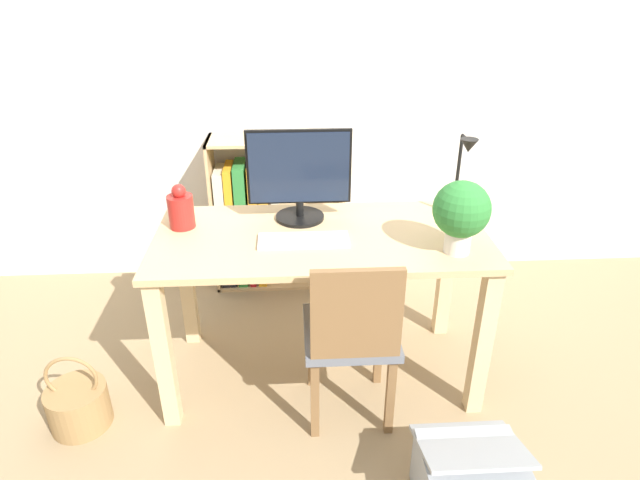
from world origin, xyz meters
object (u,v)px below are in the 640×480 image
desk_lamp (462,170)px  chair (352,334)px  vase (181,209)px  basket (78,405)px  bookshelf (257,217)px  monitor (299,173)px  keyboard (304,240)px  potted_plant (461,212)px

desk_lamp → chair: (-0.54, -0.45, -0.56)m
vase → basket: bearing=-138.7°
bookshelf → monitor: bearing=-70.6°
vase → basket: (-0.47, -0.41, -0.76)m
chair → bookshelf: 1.31m
keyboard → chair: size_ratio=0.47×
monitor → basket: (-1.01, -0.48, -0.90)m
chair → basket: size_ratio=2.25×
keyboard → chair: 0.45m
monitor → keyboard: monitor is taller
keyboard → basket: size_ratio=1.05×
potted_plant → monitor: bearing=150.0°
vase → bookshelf: 0.93m
potted_plant → bookshelf: size_ratio=0.33×
desk_lamp → chair: size_ratio=0.47×
keyboard → potted_plant: 0.67m
keyboard → bookshelf: 1.07m
keyboard → desk_lamp: (0.73, 0.20, 0.24)m
keyboard → desk_lamp: desk_lamp is taller
desk_lamp → basket: 2.02m
vase → potted_plant: size_ratio=0.67×
potted_plant → basket: bearing=-176.5°
monitor → keyboard: 0.33m
basket → chair: bearing=-1.2°
potted_plant → keyboard: bearing=168.9°
bookshelf → basket: (-0.75, -1.20, -0.35)m
bookshelf → keyboard: bearing=-74.7°
chair → bookshelf: bookshelf is taller
vase → potted_plant: (1.19, -0.31, 0.10)m
monitor → keyboard: (0.01, -0.25, -0.22)m
desk_lamp → potted_plant: desk_lamp is taller
keyboard → vase: bearing=161.3°
monitor → desk_lamp: bearing=-4.0°
potted_plant → chair: potted_plant is taller
monitor → vase: bearing=-173.3°
vase → chair: 0.95m
keyboard → potted_plant: bearing=-11.1°
bookshelf → chair: bearing=-69.6°
keyboard → bookshelf: (-0.27, 0.98, -0.33)m
keyboard → potted_plant: size_ratio=1.27×
desk_lamp → bookshelf: (-1.00, 0.78, -0.56)m
desk_lamp → potted_plant: size_ratio=1.29×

